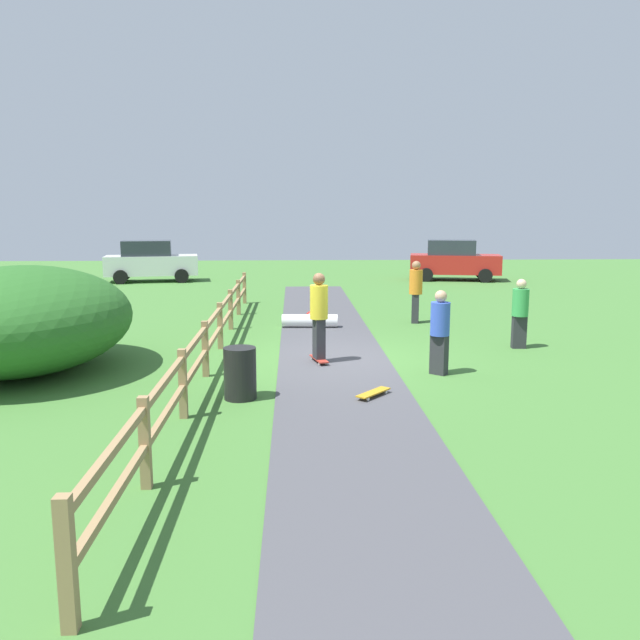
% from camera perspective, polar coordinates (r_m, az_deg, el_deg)
% --- Properties ---
extents(ground_plane, '(60.00, 60.00, 0.00)m').
position_cam_1_polar(ground_plane, '(13.87, 1.25, -3.62)').
color(ground_plane, '#427533').
extents(asphalt_path, '(2.40, 28.00, 0.02)m').
position_cam_1_polar(asphalt_path, '(13.87, 1.25, -3.57)').
color(asphalt_path, '#47474C').
rests_on(asphalt_path, ground_plane).
extents(wooden_fence, '(0.12, 18.12, 1.10)m').
position_cam_1_polar(wooden_fence, '(13.81, -9.57, -0.97)').
color(wooden_fence, '#997A51').
rests_on(wooden_fence, ground_plane).
extents(bush_large, '(4.27, 5.12, 2.14)m').
position_cam_1_polar(bush_large, '(14.03, -25.30, 0.06)').
color(bush_large, '#286023').
rests_on(bush_large, ground_plane).
extents(trash_bin, '(0.56, 0.56, 0.90)m').
position_cam_1_polar(trash_bin, '(11.01, -7.20, -4.77)').
color(trash_bin, black).
rests_on(trash_bin, ground_plane).
extents(skater_riding, '(0.46, 0.82, 1.91)m').
position_cam_1_polar(skater_riding, '(13.40, -0.09, 0.68)').
color(skater_riding, '#B23326').
rests_on(skater_riding, asphalt_path).
extents(skater_fallen, '(1.57, 1.24, 0.36)m').
position_cam_1_polar(skater_fallen, '(17.78, -0.93, -0.03)').
color(skater_fallen, white).
rests_on(skater_fallen, asphalt_path).
extents(skateboard_loose, '(0.68, 0.74, 0.08)m').
position_cam_1_polar(skateboard_loose, '(11.12, 4.82, -6.52)').
color(skateboard_loose, '#BF8C19').
rests_on(skateboard_loose, asphalt_path).
extents(bystander_orange, '(0.46, 0.46, 1.81)m').
position_cam_1_polar(bystander_orange, '(18.62, 8.60, 2.79)').
color(bystander_orange, '#2D2D33').
rests_on(bystander_orange, ground_plane).
extents(bystander_green, '(0.41, 0.41, 1.65)m').
position_cam_1_polar(bystander_green, '(15.66, 17.53, 0.82)').
color(bystander_green, '#2D2D33').
rests_on(bystander_green, ground_plane).
extents(bystander_blue, '(0.54, 0.54, 1.68)m').
position_cam_1_polar(bystander_blue, '(12.70, 10.72, -0.75)').
color(bystander_blue, '#2D2D33').
rests_on(bystander_blue, ground_plane).
extents(parked_car_white, '(4.42, 2.52, 1.92)m').
position_cam_1_polar(parked_car_white, '(30.81, -14.98, 5.13)').
color(parked_car_white, silver).
rests_on(parked_car_white, ground_plane).
extents(parked_car_red, '(4.45, 2.62, 1.92)m').
position_cam_1_polar(parked_car_red, '(31.07, 11.93, 5.28)').
color(parked_car_red, red).
rests_on(parked_car_red, ground_plane).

